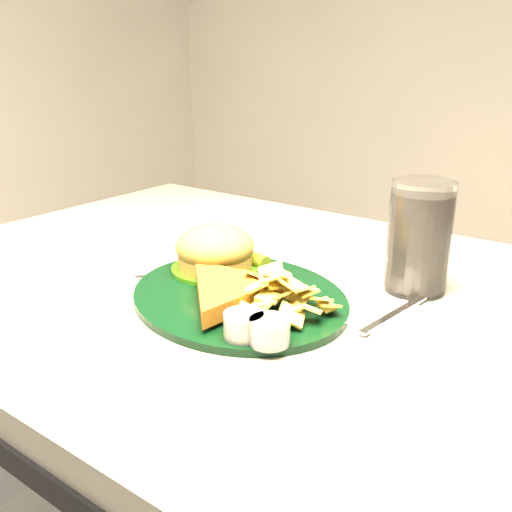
{
  "coord_description": "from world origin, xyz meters",
  "views": [
    {
      "loc": [
        0.44,
        -0.62,
        1.07
      ],
      "look_at": [
        -0.01,
        -0.03,
        0.8
      ],
      "focal_mm": 40.0,
      "sensor_mm": 36.0,
      "label": 1
    }
  ],
  "objects_px": {
    "fork_napkin": "(391,315)",
    "dinner_plate": "(238,275)",
    "table": "(269,493)",
    "cola_glass": "(419,237)",
    "water_glass": "(408,227)"
  },
  "relations": [
    {
      "from": "dinner_plate",
      "to": "fork_napkin",
      "type": "height_order",
      "value": "dinner_plate"
    },
    {
      "from": "fork_napkin",
      "to": "cola_glass",
      "type": "bearing_deg",
      "value": 104.4
    },
    {
      "from": "fork_napkin",
      "to": "dinner_plate",
      "type": "bearing_deg",
      "value": -152.48
    },
    {
      "from": "fork_napkin",
      "to": "table",
      "type": "bearing_deg",
      "value": -173.2
    },
    {
      "from": "table",
      "to": "water_glass",
      "type": "height_order",
      "value": "water_glass"
    },
    {
      "from": "table",
      "to": "fork_napkin",
      "type": "bearing_deg",
      "value": -0.71
    },
    {
      "from": "table",
      "to": "cola_glass",
      "type": "distance_m",
      "value": 0.5
    },
    {
      "from": "cola_glass",
      "to": "fork_napkin",
      "type": "height_order",
      "value": "cola_glass"
    },
    {
      "from": "table",
      "to": "dinner_plate",
      "type": "distance_m",
      "value": 0.42
    },
    {
      "from": "dinner_plate",
      "to": "fork_napkin",
      "type": "relative_size",
      "value": 2.14
    },
    {
      "from": "water_glass",
      "to": "fork_napkin",
      "type": "height_order",
      "value": "water_glass"
    },
    {
      "from": "table",
      "to": "fork_napkin",
      "type": "distance_m",
      "value": 0.42
    },
    {
      "from": "table",
      "to": "dinner_plate",
      "type": "height_order",
      "value": "dinner_plate"
    },
    {
      "from": "dinner_plate",
      "to": "water_glass",
      "type": "bearing_deg",
      "value": 89.97
    },
    {
      "from": "water_glass",
      "to": "fork_napkin",
      "type": "bearing_deg",
      "value": -71.49
    }
  ]
}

